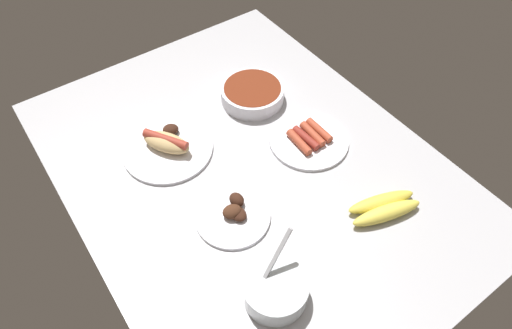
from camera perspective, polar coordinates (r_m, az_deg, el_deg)
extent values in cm
cube|color=#B2B2B7|center=(120.52, -0.88, -0.48)|extent=(120.00, 90.00, 3.00)
cylinder|color=white|center=(109.40, -3.01, -6.60)|extent=(18.53, 18.53, 1.00)
ellipsoid|color=#381E14|center=(107.85, -2.31, -6.32)|extent=(5.14, 4.37, 2.07)
ellipsoid|color=#381E14|center=(109.54, -2.48, -4.51)|extent=(4.43, 3.68, 3.10)
ellipsoid|color=#472819|center=(107.73, -3.06, -6.02)|extent=(4.87, 5.56, 2.99)
cylinder|color=white|center=(125.36, 6.75, 3.13)|extent=(22.19, 22.19, 1.00)
cylinder|color=#AD472D|center=(126.07, 8.07, 4.36)|extent=(9.23, 2.29, 2.23)
cylinder|color=#AD472D|center=(124.80, 7.24, 3.87)|extent=(9.29, 2.56, 2.23)
cylinder|color=maroon|center=(123.56, 6.40, 3.38)|extent=(9.33, 2.74, 2.23)
cylinder|color=#AD472D|center=(122.36, 5.54, 2.87)|extent=(9.31, 2.64, 2.23)
cylinder|color=silver|center=(97.76, 2.48, -15.66)|extent=(14.11, 14.11, 6.04)
cylinder|color=beige|center=(96.65, 2.50, -15.38)|extent=(12.42, 12.42, 2.72)
cube|color=#B7B7BC|center=(93.84, 2.29, -12.18)|extent=(3.59, 10.96, 12.59)
cylinder|color=white|center=(124.66, -11.20, 1.96)|extent=(24.73, 24.73, 1.00)
ellipsoid|color=tan|center=(122.68, -11.39, 2.79)|extent=(14.73, 12.25, 4.40)
cylinder|color=#9E3828|center=(121.80, -11.48, 3.17)|extent=(12.26, 8.83, 2.40)
ellipsoid|color=#381E14|center=(126.88, -10.85, 4.42)|extent=(5.02, 5.45, 2.80)
cylinder|color=white|center=(135.36, -0.45, 9.04)|extent=(18.95, 18.95, 4.66)
cylinder|color=maroon|center=(134.08, -0.46, 9.65)|extent=(17.06, 17.06, 1.00)
ellipsoid|color=gold|center=(114.42, 15.69, -4.61)|extent=(8.97, 18.02, 3.28)
ellipsoid|color=#E5D14C|center=(112.72, 16.35, -5.94)|extent=(8.68, 18.68, 3.60)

